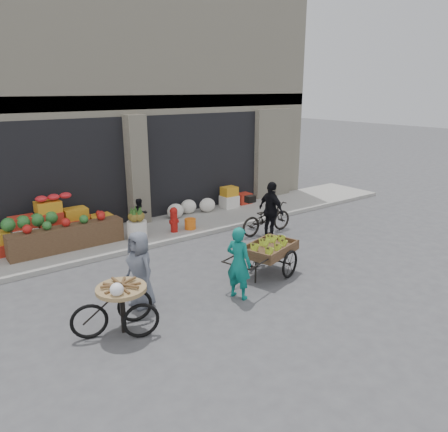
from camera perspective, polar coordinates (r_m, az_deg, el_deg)
ground at (r=9.47m, az=2.76°, el=-8.61°), size 80.00×80.00×0.00m
sidewalk at (r=12.65m, az=-9.13°, el=-1.96°), size 18.00×2.20×0.12m
building at (r=15.64m, az=-16.67°, el=13.44°), size 14.00×6.45×7.00m
fruit_display at (r=11.85m, az=-20.56°, el=-0.98°), size 3.10×1.12×1.24m
pineapple_bin at (r=11.81m, az=-11.27°, el=-1.82°), size 0.52×0.52×0.50m
fire_hydrant at (r=12.22m, az=-6.56°, el=-0.34°), size 0.22×0.22×0.71m
orange_bucket at (r=12.49m, az=-4.44°, el=-1.02°), size 0.32×0.32×0.30m
right_bay_goods at (r=14.36m, az=-1.09°, el=1.91°), size 3.35×0.60×0.70m
seated_person at (r=12.43m, az=-10.88°, el=0.16°), size 0.51×0.43×0.93m
banana_cart at (r=9.59m, az=5.83°, el=-4.19°), size 2.25×1.38×0.88m
vendor_woman at (r=8.53m, az=1.93°, el=-6.14°), size 0.51×0.62×1.47m
tricycle_cart at (r=7.62m, az=-13.22°, el=-10.86°), size 1.46×1.03×0.95m
vendor_grey at (r=8.36m, az=-10.90°, el=-6.86°), size 0.55×0.77×1.48m
bicycle at (r=12.44m, az=5.57°, el=-0.25°), size 1.73×0.64×0.90m
cyclist at (r=11.93m, az=6.19°, el=0.72°), size 0.41×0.94×1.59m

